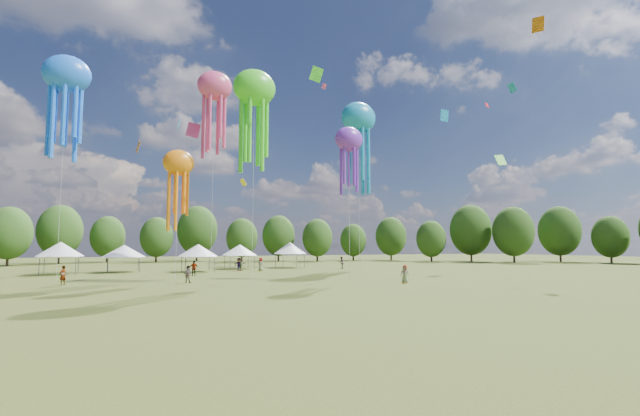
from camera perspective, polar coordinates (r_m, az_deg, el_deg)
name	(u,v)px	position (r m, az deg, el deg)	size (l,w,h in m)	color
ground	(522,352)	(16.86, 24.63, -16.59)	(300.00, 300.00, 0.00)	#384416
spectator_near	(188,274)	(44.76, -16.73, -8.21)	(0.81, 0.63, 1.67)	gray
spectators_far	(261,266)	(60.53, -7.64, -7.39)	(37.52, 28.09, 1.90)	gray
festival_tents	(189,250)	(67.28, -16.55, -5.20)	(38.15, 11.27, 4.19)	#47474C
show_kites	(277,125)	(60.03, -5.56, 10.66)	(46.75, 25.46, 27.62)	#46E425
small_kites	(234,33)	(59.44, -11.02, 21.31)	(79.93, 54.66, 45.86)	#46E425
treeline	(178,227)	(73.98, -17.86, -2.39)	(201.57, 95.24, 13.43)	#38281C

